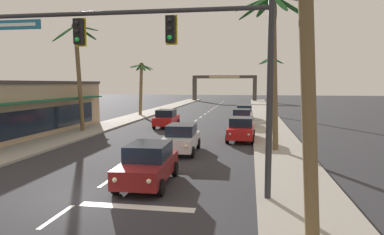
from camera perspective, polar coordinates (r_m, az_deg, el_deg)
The scene contains 18 objects.
ground_plane at distance 13.57m, azimuth -17.31°, elevation -12.46°, with size 220.00×220.00×0.00m, color #2D2D33.
sidewalk_right at distance 31.80m, azimuth 12.79°, elevation -1.86°, with size 3.20×110.00×0.14m, color #9E998E.
sidewalk_left at distance 34.58m, azimuth -13.98°, elevation -1.29°, with size 3.20×110.00×0.14m, color #9E998E.
lane_markings at distance 31.72m, azimuth -0.56°, elevation -1.86°, with size 4.28×87.02×0.01m.
traffic_signal_mast at distance 12.47m, azimuth -2.48°, elevation 10.84°, with size 10.50×0.41×7.38m.
sedan_lead_at_stop_bar at distance 14.56m, azimuth -7.21°, elevation -7.51°, with size 2.04×4.49×1.68m.
sedan_third_in_queue at distance 20.95m, azimuth -1.76°, elevation -3.41°, with size 2.04×4.49×1.68m.
sedan_oncoming_far at distance 32.85m, azimuth -4.22°, elevation -0.12°, with size 2.04×4.49×1.68m.
sedan_parked_nearest_kerb at distance 33.53m, azimuth 8.18°, elevation -0.05°, with size 1.98×4.46×1.68m.
sedan_parked_mid_kerb at distance 25.46m, azimuth 8.06°, elevation -1.85°, with size 2.05×4.49×1.68m.
sedan_parked_far_kerb at distance 39.63m, azimuth 8.56°, elevation 0.82°, with size 2.00×4.47×1.68m.
palm_left_second at distance 31.00m, azimuth -18.27°, elevation 9.53°, with size 4.33×4.18×9.17m.
palm_left_third at distance 44.64m, azimuth -8.36°, elevation 6.11°, with size 3.19×2.76×6.74m.
palm_right_nearest at distance 9.42m, azimuth 18.28°, elevation 13.12°, with size 3.21×2.97×8.11m.
palm_right_second at distance 21.60m, azimuth 13.24°, elevation 13.12°, with size 4.42×4.37×9.50m.
palm_right_farthest at distance 45.67m, azimuth 12.74°, elevation 7.26°, with size 3.33×3.51×7.61m.
storefront_strip_left at distance 30.66m, azimuth -27.77°, elevation 1.30°, with size 7.51×18.97×4.33m.
town_gateway_arch at distance 81.61m, azimuth 5.32°, elevation 5.48°, with size 14.92×0.90×5.95m.
Camera 1 is at (5.91, -11.48, 4.16)m, focal length 32.50 mm.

